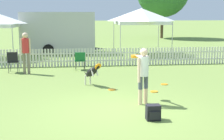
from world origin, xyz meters
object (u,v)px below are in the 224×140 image
spectator_standing (26,49)px  canopy_tent_main (141,16)px  folding_chair_blue_left (13,60)px  leaping_dog (92,72)px  handler_person (143,69)px  frisbee_near_handler (154,92)px  folding_chair_center (80,59)px  equipment_trailer (59,32)px  backpack_on_grass (153,113)px  frisbee_near_dog (112,90)px  frisbee_midfield (164,84)px

spectator_standing → canopy_tent_main: bearing=-137.5°
folding_chair_blue_left → leaping_dog: bearing=136.7°
handler_person → folding_chair_blue_left: handler_person is taller
frisbee_near_handler → canopy_tent_main: (1.59, 9.61, 2.34)m
folding_chair_center → equipment_trailer: bearing=-80.6°
backpack_on_grass → folding_chair_center: size_ratio=0.45×
spectator_standing → frisbee_near_dog: bearing=133.4°
frisbee_near_dog → backpack_on_grass: backpack_on_grass is taller
leaping_dog → equipment_trailer: size_ratio=0.19×
frisbee_near_handler → spectator_standing: size_ratio=0.14×
leaping_dog → frisbee_near_dog: size_ratio=4.09×
handler_person → frisbee_near_handler: size_ratio=6.41×
handler_person → leaping_dog: size_ratio=1.57×
frisbee_near_handler → backpack_on_grass: backpack_on_grass is taller
backpack_on_grass → spectator_standing: size_ratio=0.21×
leaping_dog → frisbee_midfield: leaping_dog is taller
frisbee_near_handler → spectator_standing: 5.95m
canopy_tent_main → spectator_standing: 8.65m
frisbee_near_handler → spectator_standing: bearing=141.1°
spectator_standing → frisbee_midfield: bearing=151.2°
backpack_on_grass → equipment_trailer: equipment_trailer is taller
folding_chair_blue_left → frisbee_midfield: bearing=151.8°
frisbee_near_dog → canopy_tent_main: 9.92m
spectator_standing → equipment_trailer: size_ratio=0.32×
folding_chair_center → spectator_standing: size_ratio=0.47×
leaping_dog → folding_chair_blue_left: (-3.21, 2.93, 0.04)m
canopy_tent_main → equipment_trailer: 5.37m
folding_chair_center → backpack_on_grass: bearing=101.5°
frisbee_near_dog → folding_chair_blue_left: bearing=137.1°
equipment_trailer → folding_chair_center: bearing=-78.3°
handler_person → frisbee_midfield: (1.30, 2.26, -0.97)m
leaping_dog → equipment_trailer: bearing=-109.1°
leaping_dog → frisbee_midfield: bearing=150.0°
folding_chair_center → equipment_trailer: size_ratio=0.15×
folding_chair_blue_left → spectator_standing: spectator_standing is taller
handler_person → folding_chair_center: 5.83m
leaping_dog → backpack_on_grass: bearing=80.0°
backpack_on_grass → spectator_standing: bearing=121.4°
frisbee_midfield → folding_chair_center: 4.45m
leaping_dog → frisbee_midfield: (2.58, -0.06, -0.50)m
frisbee_near_handler → equipment_trailer: 11.43m
handler_person → folding_chair_blue_left: size_ratio=1.72×
leaping_dog → frisbee_near_dog: 1.01m
backpack_on_grass → frisbee_near_dog: bearing=101.5°
frisbee_near_dog → equipment_trailer: (-2.23, 10.35, 1.36)m
spectator_standing → folding_chair_blue_left: bearing=-29.5°
frisbee_midfield → canopy_tent_main: canopy_tent_main is taller
handler_person → frisbee_midfield: handler_person is taller
frisbee_near_handler → backpack_on_grass: 2.75m
frisbee_near_dog → leaping_dog: bearing=134.2°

